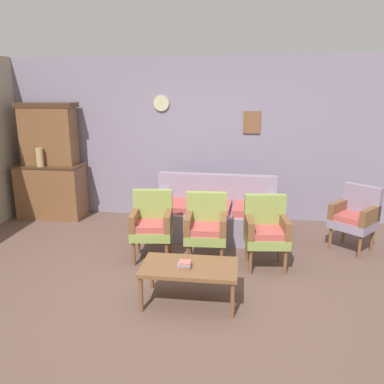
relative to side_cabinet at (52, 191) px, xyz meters
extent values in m
plane|color=brown|center=(2.50, -2.25, -0.47)|extent=(7.68, 7.68, 0.00)
cube|color=gray|center=(2.50, 0.38, 0.88)|extent=(6.40, 0.06, 2.70)
cube|color=brown|center=(3.40, 0.33, 1.18)|extent=(0.28, 0.02, 0.36)
cylinder|color=beige|center=(1.90, 0.33, 1.48)|extent=(0.26, 0.03, 0.26)
cube|color=brown|center=(0.00, 0.00, -0.02)|extent=(1.10, 0.52, 0.90)
cube|color=#462D1B|center=(0.00, 0.00, 0.45)|extent=(1.16, 0.55, 0.03)
cube|color=brown|center=(0.00, 0.08, 0.94)|extent=(0.90, 0.36, 0.95)
cube|color=#462D1B|center=(0.00, 0.08, 1.45)|extent=(0.99, 0.38, 0.08)
cylinder|color=tan|center=(-0.06, -0.18, 0.62)|extent=(0.12, 0.12, 0.31)
cube|color=gray|center=(2.87, -0.59, -0.26)|extent=(1.87, 0.87, 0.42)
cube|color=gray|center=(2.89, -0.27, 0.19)|extent=(1.84, 0.23, 0.48)
cube|color=gray|center=(3.71, -0.62, 0.07)|extent=(0.19, 0.81, 0.24)
cube|color=gray|center=(2.03, -0.55, 0.07)|extent=(0.19, 0.81, 0.24)
cube|color=#B74C47|center=(3.41, -0.65, 0.00)|extent=(0.50, 0.58, 0.10)
cube|color=#B74C47|center=(2.87, -0.63, 0.00)|extent=(0.50, 0.58, 0.10)
cube|color=#B74C47|center=(2.34, -0.60, 0.00)|extent=(0.50, 0.58, 0.10)
cube|color=#849947|center=(2.13, -1.52, -0.09)|extent=(0.57, 0.53, 0.12)
cube|color=#B74C47|center=(2.13, -1.54, 0.00)|extent=(0.48, 0.45, 0.10)
cube|color=#849947|center=(2.10, -1.32, 0.20)|extent=(0.53, 0.15, 0.46)
cube|color=brown|center=(2.34, -1.50, 0.08)|extent=(0.13, 0.49, 0.22)
cube|color=brown|center=(1.91, -1.55, 0.08)|extent=(0.13, 0.49, 0.22)
cylinder|color=brown|center=(2.35, -1.69, -0.31)|extent=(0.04, 0.04, 0.32)
cylinder|color=brown|center=(1.94, -1.73, -0.31)|extent=(0.04, 0.04, 0.32)
cylinder|color=brown|center=(2.31, -1.31, -0.31)|extent=(0.04, 0.04, 0.32)
cylinder|color=brown|center=(1.90, -1.36, -0.31)|extent=(0.04, 0.04, 0.32)
cube|color=#849947|center=(2.84, -1.55, -0.09)|extent=(0.54, 0.50, 0.12)
cube|color=#B74C47|center=(2.84, -1.57, 0.00)|extent=(0.46, 0.43, 0.10)
cube|color=#849947|center=(2.83, -1.35, 0.20)|extent=(0.52, 0.12, 0.46)
cube|color=brown|center=(3.06, -1.54, 0.08)|extent=(0.10, 0.48, 0.22)
cube|color=brown|center=(2.62, -1.56, 0.08)|extent=(0.10, 0.48, 0.22)
cylinder|color=brown|center=(3.05, -1.73, -0.31)|extent=(0.04, 0.04, 0.32)
cylinder|color=brown|center=(2.63, -1.75, -0.31)|extent=(0.04, 0.04, 0.32)
cylinder|color=brown|center=(3.04, -1.35, -0.31)|extent=(0.04, 0.04, 0.32)
cylinder|color=brown|center=(2.62, -1.37, -0.31)|extent=(0.04, 0.04, 0.32)
cube|color=#849947|center=(3.59, -1.57, -0.09)|extent=(0.57, 0.53, 0.12)
cube|color=#B74C47|center=(3.60, -1.59, 0.00)|extent=(0.48, 0.45, 0.10)
cube|color=#849947|center=(3.57, -1.37, 0.20)|extent=(0.53, 0.16, 0.46)
cube|color=brown|center=(3.81, -1.55, 0.08)|extent=(0.13, 0.49, 0.22)
cube|color=brown|center=(3.38, -1.60, 0.08)|extent=(0.13, 0.49, 0.22)
cylinder|color=brown|center=(3.82, -1.74, -0.31)|extent=(0.04, 0.04, 0.32)
cylinder|color=brown|center=(3.41, -1.78, -0.31)|extent=(0.04, 0.04, 0.32)
cylinder|color=brown|center=(3.78, -1.36, -0.31)|extent=(0.04, 0.04, 0.32)
cylinder|color=brown|center=(3.37, -1.41, -0.31)|extent=(0.04, 0.04, 0.32)
cube|color=gray|center=(4.81, -0.86, -0.09)|extent=(0.71, 0.70, 0.12)
cube|color=#B74C47|center=(4.80, -0.87, 0.00)|extent=(0.60, 0.60, 0.10)
cube|color=gray|center=(4.94, -0.71, 0.20)|extent=(0.46, 0.41, 0.46)
cube|color=brown|center=(4.98, -1.00, 0.08)|extent=(0.37, 0.42, 0.22)
cube|color=brown|center=(4.64, -0.72, 0.08)|extent=(0.37, 0.42, 0.22)
cylinder|color=brown|center=(4.85, -1.14, -0.31)|extent=(0.04, 0.04, 0.32)
cylinder|color=brown|center=(4.53, -0.87, -0.31)|extent=(0.04, 0.04, 0.32)
cylinder|color=brown|center=(5.09, -0.85, -0.31)|extent=(0.04, 0.04, 0.32)
cylinder|color=brown|center=(4.77, -0.58, -0.31)|extent=(0.04, 0.04, 0.32)
cube|color=brown|center=(2.76, -2.52, -0.07)|extent=(1.00, 0.56, 0.04)
cylinder|color=brown|center=(2.30, -2.28, -0.28)|extent=(0.04, 0.04, 0.38)
cylinder|color=brown|center=(3.22, -2.28, -0.28)|extent=(0.04, 0.04, 0.38)
cylinder|color=brown|center=(2.30, -2.76, -0.28)|extent=(0.04, 0.04, 0.38)
cylinder|color=brown|center=(3.22, -2.76, -0.28)|extent=(0.04, 0.04, 0.38)
cube|color=#ED9876|center=(2.71, -2.57, -0.04)|extent=(0.13, 0.08, 0.02)
cube|color=gray|center=(2.71, -2.58, -0.01)|extent=(0.14, 0.09, 0.03)
cube|color=#D56865|center=(2.72, -2.57, 0.01)|extent=(0.12, 0.10, 0.02)
camera|label=1|loc=(3.27, -6.22, 1.75)|focal=36.76mm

